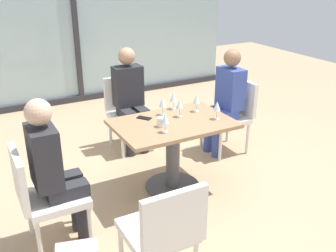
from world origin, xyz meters
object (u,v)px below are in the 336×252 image
object	(u,v)px
chair_front_left	(164,229)
person_side_end	(54,167)
chair_far_right	(232,112)
person_near_window	(130,95)
coffee_cup	(161,122)
chair_side_end	(43,193)
wine_glass_3	(217,106)
person_far_right	(226,97)
chair_near_window	(127,109)
wine_glass_1	(196,99)
dining_table_main	(173,142)
wine_glass_4	(165,119)
wine_glass_0	(163,103)
cell_phone_on_table	(144,118)
wine_glass_2	(180,104)
wine_glass_5	(173,97)

from	to	relation	value
chair_front_left	person_side_end	distance (m)	1.02
chair_far_right	person_side_end	world-z (taller)	person_side_end
person_near_window	coffee_cup	xyz separation A→B (m)	(-0.15, -1.10, 0.08)
chair_side_end	wine_glass_3	xyz separation A→B (m)	(1.75, 0.16, 0.37)
wine_glass_3	person_far_right	bearing A→B (deg)	47.17
chair_near_window	wine_glass_1	world-z (taller)	wine_glass_1
dining_table_main	wine_glass_4	bearing A→B (deg)	-134.76
person_far_right	wine_glass_0	distance (m)	1.00
person_side_end	coffee_cup	distance (m)	1.10
chair_front_left	wine_glass_3	xyz separation A→B (m)	(1.13, 1.02, 0.37)
chair_near_window	cell_phone_on_table	xyz separation A→B (m)	(-0.21, -0.94, 0.24)
chair_near_window	cell_phone_on_table	distance (m)	0.99
person_near_window	chair_near_window	bearing A→B (deg)	90.00
chair_side_end	wine_glass_2	distance (m)	1.56
person_side_end	person_near_window	distance (m)	1.82
person_side_end	wine_glass_0	bearing A→B (deg)	22.80
wine_glass_1	dining_table_main	bearing A→B (deg)	-158.44
chair_near_window	wine_glass_4	world-z (taller)	wine_glass_4
wine_glass_3	wine_glass_4	xyz separation A→B (m)	(-0.60, -0.05, 0.00)
person_far_right	wine_glass_1	bearing A→B (deg)	-152.82
wine_glass_5	wine_glass_1	bearing A→B (deg)	-45.95
chair_front_left	wine_glass_3	size ratio (longest dim) A/B	4.70
chair_far_right	wine_glass_1	bearing A→B (deg)	-156.47
wine_glass_3	coffee_cup	xyz separation A→B (m)	(-0.57, 0.09, -0.09)
chair_near_window	wine_glass_2	bearing A→B (deg)	-83.23
wine_glass_3	cell_phone_on_table	size ratio (longest dim) A/B	1.28
person_near_window	wine_glass_1	xyz separation A→B (m)	(0.35, -0.91, 0.16)
wine_glass_1	cell_phone_on_table	distance (m)	0.58
wine_glass_0	wine_glass_3	bearing A→B (deg)	-40.41
wine_glass_3	person_near_window	bearing A→B (deg)	109.38
chair_near_window	wine_glass_3	size ratio (longest dim) A/B	4.70
wine_glass_0	chair_side_end	bearing A→B (deg)	-158.89
person_near_window	wine_glass_3	world-z (taller)	person_near_window
person_near_window	wine_glass_4	world-z (taller)	person_near_window
chair_near_window	wine_glass_0	world-z (taller)	wine_glass_0
chair_front_left	wine_glass_5	world-z (taller)	wine_glass_5
wine_glass_1	wine_glass_4	world-z (taller)	same
dining_table_main	wine_glass_5	size ratio (longest dim) A/B	6.16
chair_far_right	person_near_window	size ratio (longest dim) A/B	0.69
person_far_right	wine_glass_2	size ratio (longest dim) A/B	6.81
person_side_end	wine_glass_2	world-z (taller)	person_side_end
chair_near_window	chair_front_left	xyz separation A→B (m)	(-0.71, -2.31, 0.00)
chair_front_left	person_side_end	bearing A→B (deg)	120.82
wine_glass_4	wine_glass_0	bearing A→B (deg)	64.76
wine_glass_3	cell_phone_on_table	bearing A→B (deg)	150.30
chair_near_window	person_near_window	world-z (taller)	person_near_window
person_side_end	person_far_right	size ratio (longest dim) A/B	1.00
wine_glass_1	wine_glass_4	xyz separation A→B (m)	(-0.54, -0.33, 0.00)
dining_table_main	wine_glass_4	distance (m)	0.43
cell_phone_on_table	chair_far_right	bearing A→B (deg)	-25.74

